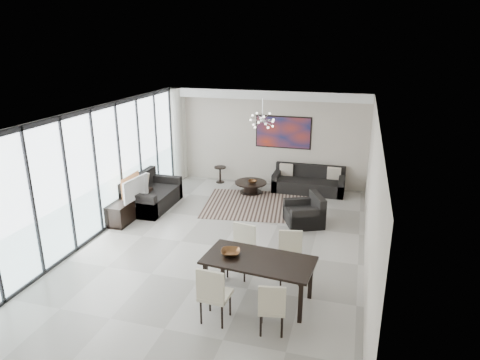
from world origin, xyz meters
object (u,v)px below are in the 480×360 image
(coffee_table, at_px, (251,187))
(television, at_px, (133,188))
(sofa_main, at_px, (309,183))
(dining_table, at_px, (259,264))
(tv_console, at_px, (130,207))

(coffee_table, height_order, television, television)
(sofa_main, distance_m, television, 5.11)
(coffee_table, bearing_deg, dining_table, -74.25)
(sofa_main, xyz_separation_m, tv_console, (-4.14, -3.09, 0.01))
(coffee_table, height_order, sofa_main, sofa_main)
(tv_console, bearing_deg, television, -22.73)
(coffee_table, xyz_separation_m, sofa_main, (1.62, 0.55, 0.07))
(sofa_main, relative_size, dining_table, 1.06)
(coffee_table, height_order, dining_table, dining_table)
(dining_table, bearing_deg, television, 145.81)
(dining_table, bearing_deg, coffee_table, 105.75)
(television, bearing_deg, dining_table, -116.94)
(coffee_table, xyz_separation_m, tv_console, (-2.52, -2.54, 0.08))
(coffee_table, distance_m, tv_console, 3.57)
(tv_console, bearing_deg, sofa_main, 36.78)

